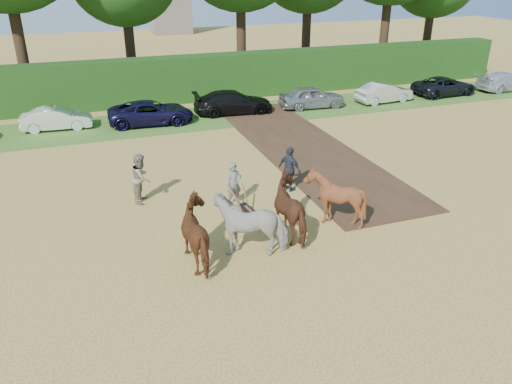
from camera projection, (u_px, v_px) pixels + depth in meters
ground at (343, 211)px, 19.11m from camera, size 120.00×120.00×0.00m
earth_strip at (303, 148)px, 25.55m from camera, size 4.50×17.00×0.05m
grass_verge at (234, 115)px, 31.07m from camera, size 50.00×5.00×0.03m
hedgerow at (214, 77)px, 34.29m from camera, size 46.00×1.60×3.00m
spectator_near at (142, 178)px, 19.51m from camera, size 1.07×1.18×1.97m
spectator_far at (290, 169)px, 20.43m from camera, size 0.91×1.21×1.91m
plough_team at (272, 214)px, 16.68m from camera, size 6.70×5.19×2.03m
parked_cars at (291, 100)px, 31.89m from camera, size 40.69×3.09×1.45m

